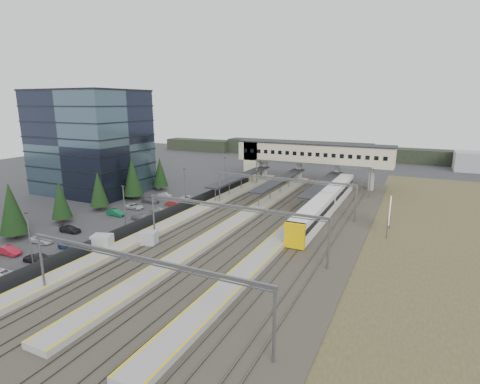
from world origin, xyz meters
The scene contains 15 objects.
ground centered at (0.00, 0.00, 0.00)m, with size 220.00×220.00×0.00m, color #2B2B2D.
office_building centered at (-36.00, 12.00, 12.19)m, with size 24.30×18.30×24.30m.
conifer_row centered at (-22.00, -3.86, 4.84)m, with size 4.42×49.82×9.50m.
car_park centered at (-13.62, -7.59, 0.59)m, with size 10.32×44.62×1.29m.
lampposts centered at (-8.00, 1.25, 4.34)m, with size 0.50×53.25×8.07m.
fence centered at (-6.50, 5.00, 1.00)m, with size 0.08×90.00×2.00m.
relay_cabin_near centered at (-5.71, -15.51, 1.17)m, with size 3.32×2.84×2.35m.
relay_cabin_far centered at (-0.72, -10.99, 1.10)m, with size 2.87×2.60×2.20m.
rail_corridor centered at (9.34, 5.00, 0.29)m, with size 34.00×90.00×0.92m.
canopies centered at (7.00, 27.00, 3.92)m, with size 23.10×30.00×3.28m.
footbridge centered at (7.70, 42.00, 7.93)m, with size 40.40×6.40×11.20m.
gantries centered at (12.00, 3.00, 6.00)m, with size 28.40×62.28×7.17m.
train centered at (20.00, 17.69, 2.21)m, with size 3.08×42.83×3.88m.
billboard centered at (31.98, 10.50, 3.89)m, with size 0.48×6.61×5.73m.
treeline_far centered at (23.81, 92.28, 2.95)m, with size 170.00×19.00×7.00m.
Camera 1 is at (35.18, -53.71, 21.37)m, focal length 28.00 mm.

